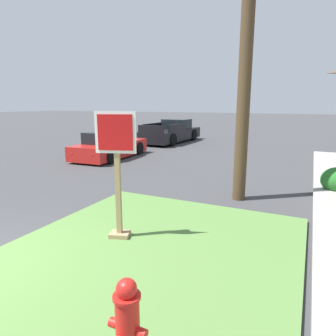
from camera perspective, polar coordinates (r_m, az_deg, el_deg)
grass_corner_patch at (r=5.26m, az=-3.87°, el=-15.93°), size 4.80×5.50×0.08m
fire_hydrant at (r=3.08m, az=-7.72°, el=-28.07°), size 0.38×0.34×0.94m
stop_sign at (r=5.43m, az=-9.58°, el=-1.90°), size 0.69×0.38×2.31m
manhole_cover at (r=7.64m, az=-11.01°, el=-7.19°), size 0.70×0.70×0.02m
parked_sedan_red at (r=14.40m, az=-11.03°, el=4.08°), size 2.03×4.27×1.25m
pickup_truck_black at (r=19.98m, az=0.79°, el=6.73°), size 2.12×5.58×1.48m
utility_pole at (r=8.15m, az=14.94°, el=25.53°), size 1.43×0.33×8.63m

